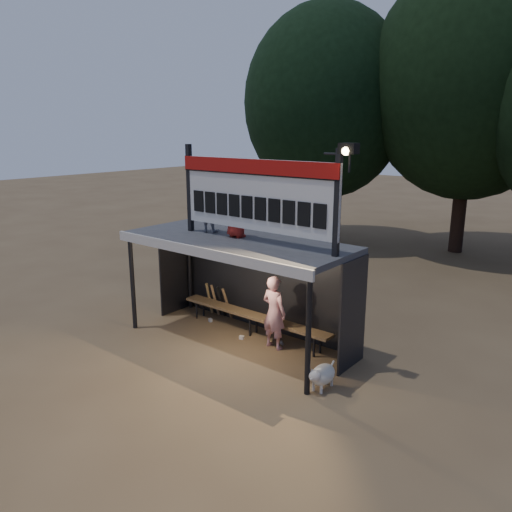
{
  "coord_description": "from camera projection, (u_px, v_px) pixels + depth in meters",
  "views": [
    {
      "loc": [
        6.67,
        -7.63,
        4.54
      ],
      "look_at": [
        0.2,
        0.4,
        1.9
      ],
      "focal_mm": 35.0,
      "sensor_mm": 36.0,
      "label": 1
    }
  ],
  "objects": [
    {
      "name": "tree_left",
      "position": [
        326.0,
        103.0,
        19.55
      ],
      "size": [
        6.46,
        6.46,
        9.27
      ],
      "color": "#2F2015",
      "rests_on": "ground"
    },
    {
      "name": "bench",
      "position": [
        253.0,
        316.0,
        11.25
      ],
      "size": [
        4.0,
        0.35,
        0.48
      ],
      "color": "brown",
      "rests_on": "ground"
    },
    {
      "name": "scoreboard_assembly",
      "position": [
        257.0,
        193.0,
        9.77
      ],
      "size": [
        4.1,
        0.27,
        1.99
      ],
      "color": "black",
      "rests_on": "dugout_shelter"
    },
    {
      "name": "tree_mid",
      "position": [
        472.0,
        81.0,
        17.48
      ],
      "size": [
        7.22,
        7.22,
        10.36
      ],
      "color": "black",
      "rests_on": "ground"
    },
    {
      "name": "dugout_shelter",
      "position": [
        244.0,
        258.0,
        10.67
      ],
      "size": [
        5.1,
        2.08,
        2.32
      ],
      "color": "#3E3E41",
      "rests_on": "ground"
    },
    {
      "name": "player",
      "position": [
        274.0,
        312.0,
        10.48
      ],
      "size": [
        0.6,
        0.41,
        1.59
      ],
      "primitive_type": "imported",
      "rotation": [
        0.0,
        0.0,
        3.09
      ],
      "color": "white",
      "rests_on": "ground"
    },
    {
      "name": "child_a",
      "position": [
        209.0,
        211.0,
        10.94
      ],
      "size": [
        0.54,
        0.48,
        0.93
      ],
      "primitive_type": "imported",
      "rotation": [
        0.0,
        0.0,
        3.45
      ],
      "color": "gray",
      "rests_on": "dugout_shelter"
    },
    {
      "name": "dog",
      "position": [
        322.0,
        375.0,
        8.89
      ],
      "size": [
        0.36,
        0.81,
        0.49
      ],
      "color": "white",
      "rests_on": "ground"
    },
    {
      "name": "ground",
      "position": [
        237.0,
        342.0,
        10.94
      ],
      "size": [
        80.0,
        80.0,
        0.0
      ],
      "primitive_type": "plane",
      "color": "brown",
      "rests_on": "ground"
    },
    {
      "name": "child_b",
      "position": [
        236.0,
        211.0,
        10.39
      ],
      "size": [
        0.58,
        0.42,
        1.11
      ],
      "primitive_type": "imported",
      "rotation": [
        0.0,
        0.0,
        3.01
      ],
      "color": "#A82119",
      "rests_on": "dugout_shelter"
    },
    {
      "name": "litter",
      "position": [
        263.0,
        340.0,
        10.96
      ],
      "size": [
        3.47,
        0.78,
        0.08
      ],
      "color": "#B4221E",
      "rests_on": "ground"
    },
    {
      "name": "bats",
      "position": [
        218.0,
        301.0,
        12.27
      ],
      "size": [
        0.68,
        0.35,
        0.84
      ],
      "color": "olive",
      "rests_on": "ground"
    }
  ]
}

